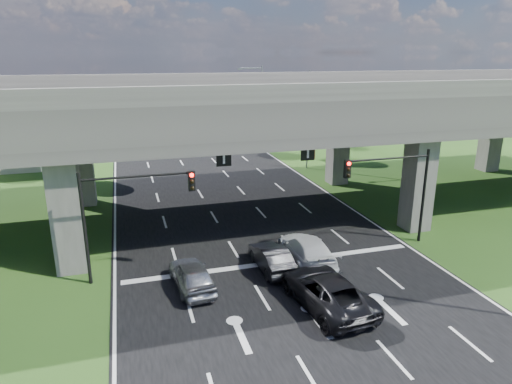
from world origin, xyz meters
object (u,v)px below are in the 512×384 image
signal_left (127,204)px  streetlight_beyond (259,98)px  streetlight_far (305,112)px  car_dark (271,258)px  car_trailing (326,291)px  car_white (307,250)px  signal_right (395,181)px  car_silver (192,275)px

signal_left → streetlight_beyond: streetlight_beyond is taller
streetlight_far → car_dark: bearing=-116.3°
car_dark → car_trailing: (1.28, -4.42, 0.11)m
signal_left → car_white: bearing=-5.6°
streetlight_far → car_trailing: 27.68m
signal_right → car_white: 6.97m
streetlight_far → streetlight_beyond: size_ratio=1.00×
signal_left → streetlight_far: streetlight_far is taller
signal_right → streetlight_far: size_ratio=0.60×
signal_left → streetlight_beyond: (17.92, 36.06, 1.66)m
signal_left → car_silver: bearing=-35.1°
car_silver → car_trailing: car_trailing is taller
signal_right → streetlight_far: streetlight_far is taller
signal_right → car_dark: bearing=-172.1°
car_dark → car_white: bearing=-176.8°
car_silver → car_white: size_ratio=0.80×
car_dark → car_white: 2.21m
streetlight_beyond → car_dark: bearing=-105.8°
signal_right → car_trailing: 9.50m
streetlight_beyond → signal_right: bearing=-93.6°
car_white → streetlight_far: bearing=-108.9°
streetlight_far → car_silver: bearing=-124.3°
signal_left → streetlight_beyond: 40.30m
signal_left → car_trailing: signal_left is taller
signal_left → car_silver: 4.90m
car_trailing → streetlight_far: bearing=-115.7°
car_dark → car_white: (2.20, 0.19, 0.09)m
signal_right → car_silver: (-12.78, -2.02, -3.42)m
car_dark → car_white: car_white is taller
streetlight_beyond → car_white: bearing=-102.6°
streetlight_beyond → car_trailing: streetlight_beyond is taller
signal_left → car_trailing: (8.71, -5.56, -3.35)m
streetlight_far → streetlight_beyond: 16.00m
streetlight_far → streetlight_beyond: same height
signal_right → car_trailing: (-6.94, -5.56, -3.35)m
car_dark → signal_left: bearing=-10.5°
signal_left → car_silver: signal_left is taller
streetlight_beyond → streetlight_far: bearing=-90.0°
car_silver → car_trailing: (5.84, -3.54, 0.07)m
signal_left → streetlight_beyond: size_ratio=0.60×
streetlight_far → car_trailing: (-9.21, -25.62, -5.01)m
signal_right → car_silver: bearing=-171.0°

